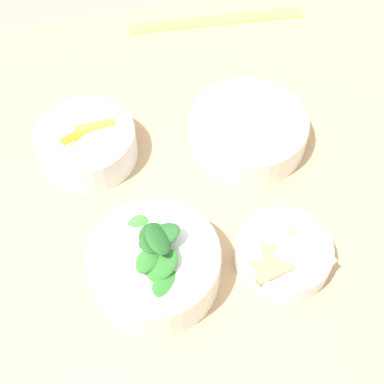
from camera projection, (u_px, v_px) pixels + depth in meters
name	position (u px, v px, depth m)	size (l,w,h in m)	color
ground_plane	(198.00, 364.00, 1.38)	(10.00, 10.00, 0.00)	gray
dining_table	(202.00, 243.00, 0.86)	(1.20, 0.98, 0.73)	tan
bowl_carrots	(86.00, 142.00, 0.81)	(0.15, 0.15, 0.06)	silver
bowl_greens	(154.00, 264.00, 0.69)	(0.17, 0.17, 0.11)	silver
bowl_beans_hotdog	(247.00, 131.00, 0.83)	(0.19, 0.19, 0.05)	silver
bowl_cookies	(284.00, 253.00, 0.71)	(0.13, 0.13, 0.05)	silver
ruler	(216.00, 20.00, 1.03)	(0.34, 0.06, 0.00)	#EADB4C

